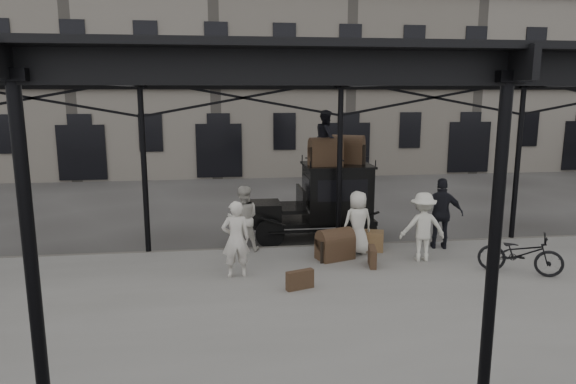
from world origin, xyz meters
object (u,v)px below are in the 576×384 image
object	(u,v)px
taxi	(326,198)
porter_official	(442,214)
steamer_trunk_platform	(335,246)
porter_left	(236,239)
bicycle	(520,253)
steamer_trunk_roof_near	(325,154)

from	to	relation	value
taxi	porter_official	xyz separation A→B (m)	(2.71, -1.77, -0.12)
taxi	steamer_trunk_platform	distance (m)	2.42
porter_left	porter_official	xyz separation A→B (m)	(5.38, 1.45, 0.07)
taxi	porter_left	distance (m)	4.18
bicycle	steamer_trunk_platform	size ratio (longest dim) A/B	2.06
steamer_trunk_roof_near	porter_official	bearing A→B (deg)	-33.44
steamer_trunk_platform	taxi	bearing A→B (deg)	64.94
taxi	porter_left	xyz separation A→B (m)	(-2.67, -3.22, -0.19)
taxi	steamer_trunk_roof_near	bearing A→B (deg)	-108.07
porter_official	porter_left	bearing A→B (deg)	31.39
taxi	steamer_trunk_platform	size ratio (longest dim) A/B	4.20
bicycle	steamer_trunk_platform	world-z (taller)	bicycle
porter_left	steamer_trunk_roof_near	distance (m)	4.21
porter_official	steamer_trunk_roof_near	size ratio (longest dim) A/B	2.09
porter_left	steamer_trunk_platform	distance (m)	2.67
porter_official	steamer_trunk_platform	size ratio (longest dim) A/B	2.14
taxi	bicycle	distance (m)	5.36
porter_left	porter_official	size ratio (longest dim) A/B	0.92
porter_left	steamer_trunk_platform	bearing A→B (deg)	-165.84
bicycle	taxi	bearing A→B (deg)	72.04
porter_left	bicycle	world-z (taller)	porter_left
steamer_trunk_platform	porter_left	bearing A→B (deg)	-178.78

